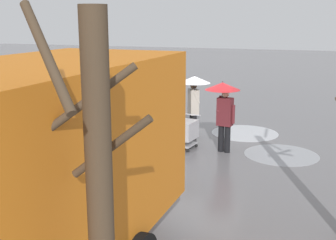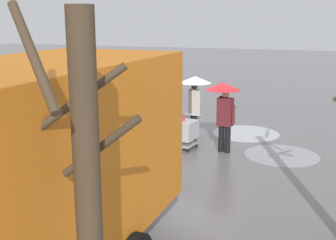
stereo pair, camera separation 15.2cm
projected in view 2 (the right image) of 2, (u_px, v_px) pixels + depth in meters
name	position (u px, v px, depth m)	size (l,w,h in m)	color
ground_plane	(203.00, 143.00, 13.96)	(90.00, 90.00, 0.00)	slate
slush_patch_near_cluster	(42.00, 150.00, 13.22)	(1.36, 1.36, 0.01)	#ADAFB5
slush_patch_under_van	(246.00, 133.00, 15.19)	(2.33, 2.33, 0.01)	silver
slush_patch_mid_street	(282.00, 155.00, 12.75)	(2.18, 2.18, 0.01)	#999BA0
cargo_van_parked_right	(102.00, 99.00, 15.19)	(2.31, 5.39, 2.60)	#B7BABF
shopping_cart_vendor	(186.00, 131.00, 13.24)	(0.67, 0.89, 1.04)	#B2B2B7
hand_dolly_boxes	(152.00, 126.00, 13.51)	(0.76, 0.85, 1.32)	#515156
pedestrian_pink_side	(224.00, 101.00, 12.74)	(1.04, 1.04, 2.15)	black
pedestrian_black_side	(195.00, 92.00, 14.18)	(1.04, 1.04, 2.15)	black
pedestrian_white_side	(162.00, 94.00, 13.73)	(1.04, 1.04, 2.15)	black
bare_tree_far	(88.00, 223.00, 3.93)	(1.09, 1.36, 4.08)	#423323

